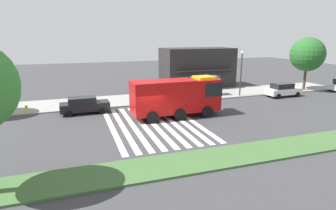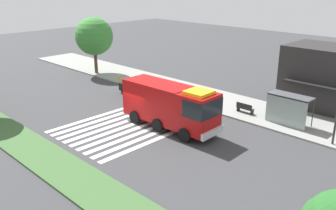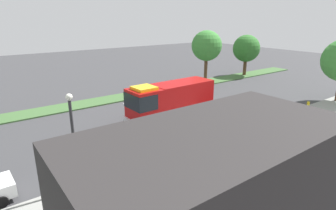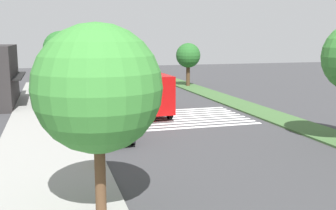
{
  "view_description": "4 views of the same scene",
  "coord_description": "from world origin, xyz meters",
  "px_view_note": "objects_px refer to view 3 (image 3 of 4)",
  "views": [
    {
      "loc": [
        -6.34,
        -22.88,
        7.67
      ],
      "look_at": [
        2.21,
        1.95,
        1.1
      ],
      "focal_mm": 30.13,
      "sensor_mm": 36.0,
      "label": 1
    },
    {
      "loc": [
        22.1,
        -18.35,
        11.58
      ],
      "look_at": [
        2.41,
        1.81,
        1.78
      ],
      "focal_mm": 39.1,
      "sensor_mm": 36.0,
      "label": 2
    },
    {
      "loc": [
        17.76,
        21.33,
        9.41
      ],
      "look_at": [
        2.66,
        0.71,
        1.33
      ],
      "focal_mm": 30.06,
      "sensor_mm": 36.0,
      "label": 3
    },
    {
      "loc": [
        -30.51,
        9.42,
        6.59
      ],
      "look_at": [
        0.26,
        0.28,
        1.12
      ],
      "focal_mm": 42.91,
      "sensor_mm": 36.0,
      "label": 4
    }
  ],
  "objects_px": {
    "median_tree_far_west": "(246,49)",
    "fire_truck": "(169,100)",
    "median_tree_west": "(207,46)",
    "bus_stop_shelter": "(153,148)",
    "street_lamp": "(73,135)",
    "bench_near_shelter": "(201,150)",
    "fire_hydrant": "(308,105)",
    "parked_car_west": "(263,107)"
  },
  "relations": [
    {
      "from": "fire_truck",
      "to": "parked_car_west",
      "type": "distance_m",
      "value": 9.54
    },
    {
      "from": "bus_stop_shelter",
      "to": "median_tree_west",
      "type": "distance_m",
      "value": 26.58
    },
    {
      "from": "fire_truck",
      "to": "median_tree_west",
      "type": "bearing_deg",
      "value": -146.38
    },
    {
      "from": "bench_near_shelter",
      "to": "fire_truck",
      "type": "bearing_deg",
      "value": -108.74
    },
    {
      "from": "median_tree_west",
      "to": "fire_hydrant",
      "type": "xyz_separation_m",
      "value": [
        -0.08,
        15.58,
        -4.88
      ]
    },
    {
      "from": "median_tree_far_west",
      "to": "median_tree_west",
      "type": "xyz_separation_m",
      "value": [
        8.84,
        0.0,
        0.93
      ]
    },
    {
      "from": "fire_truck",
      "to": "bench_near_shelter",
      "type": "distance_m",
      "value": 7.49
    },
    {
      "from": "parked_car_west",
      "to": "median_tree_far_west",
      "type": "height_order",
      "value": "median_tree_far_west"
    },
    {
      "from": "bus_stop_shelter",
      "to": "street_lamp",
      "type": "height_order",
      "value": "street_lamp"
    },
    {
      "from": "bus_stop_shelter",
      "to": "median_tree_west",
      "type": "height_order",
      "value": "median_tree_west"
    },
    {
      "from": "median_tree_west",
      "to": "fire_truck",
      "type": "bearing_deg",
      "value": 35.15
    },
    {
      "from": "bench_near_shelter",
      "to": "parked_car_west",
      "type": "bearing_deg",
      "value": -165.15
    },
    {
      "from": "fire_hydrant",
      "to": "parked_car_west",
      "type": "bearing_deg",
      "value": -17.28
    },
    {
      "from": "bus_stop_shelter",
      "to": "median_tree_far_west",
      "type": "xyz_separation_m",
      "value": [
        -29.14,
        -16.8,
        2.55
      ]
    },
    {
      "from": "bench_near_shelter",
      "to": "median_tree_west",
      "type": "height_order",
      "value": "median_tree_west"
    },
    {
      "from": "fire_hydrant",
      "to": "median_tree_west",
      "type": "bearing_deg",
      "value": -89.71
    },
    {
      "from": "parked_car_west",
      "to": "median_tree_far_west",
      "type": "relative_size",
      "value": 0.74
    },
    {
      "from": "parked_car_west",
      "to": "bench_near_shelter",
      "type": "relative_size",
      "value": 2.99
    },
    {
      "from": "bus_stop_shelter",
      "to": "median_tree_far_west",
      "type": "relative_size",
      "value": 0.54
    },
    {
      "from": "fire_truck",
      "to": "parked_car_west",
      "type": "height_order",
      "value": "fire_truck"
    },
    {
      "from": "street_lamp",
      "to": "bench_near_shelter",
      "type": "bearing_deg",
      "value": 172.44
    },
    {
      "from": "fire_hydrant",
      "to": "street_lamp",
      "type": "bearing_deg",
      "value": 0.23
    },
    {
      "from": "bus_stop_shelter",
      "to": "median_tree_far_west",
      "type": "distance_m",
      "value": 33.73
    },
    {
      "from": "street_lamp",
      "to": "fire_hydrant",
      "type": "xyz_separation_m",
      "value": [
        -24.6,
        -0.1,
        -2.97
      ]
    },
    {
      "from": "median_tree_west",
      "to": "bus_stop_shelter",
      "type": "bearing_deg",
      "value": 39.62
    },
    {
      "from": "fire_truck",
      "to": "median_tree_west",
      "type": "xyz_separation_m",
      "value": [
        -13.94,
        -9.81,
        3.3
      ]
    },
    {
      "from": "fire_truck",
      "to": "parked_car_west",
      "type": "relative_size",
      "value": 1.82
    },
    {
      "from": "bus_stop_shelter",
      "to": "bench_near_shelter",
      "type": "relative_size",
      "value": 2.19
    },
    {
      "from": "bench_near_shelter",
      "to": "median_tree_west",
      "type": "relative_size",
      "value": 0.22
    },
    {
      "from": "bench_near_shelter",
      "to": "fire_hydrant",
      "type": "distance_m",
      "value": 16.42
    },
    {
      "from": "bus_stop_shelter",
      "to": "bench_near_shelter",
      "type": "distance_m",
      "value": 4.2
    },
    {
      "from": "parked_car_west",
      "to": "bus_stop_shelter",
      "type": "relative_size",
      "value": 1.37
    },
    {
      "from": "bus_stop_shelter",
      "to": "parked_car_west",
      "type": "bearing_deg",
      "value": -168.88
    },
    {
      "from": "parked_car_west",
      "to": "street_lamp",
      "type": "bearing_deg",
      "value": 4.08
    },
    {
      "from": "fire_truck",
      "to": "median_tree_far_west",
      "type": "xyz_separation_m",
      "value": [
        -22.78,
        -9.81,
        2.37
      ]
    },
    {
      "from": "bus_stop_shelter",
      "to": "bench_near_shelter",
      "type": "bearing_deg",
      "value": -179.48
    },
    {
      "from": "median_tree_far_west",
      "to": "median_tree_west",
      "type": "height_order",
      "value": "median_tree_west"
    },
    {
      "from": "median_tree_far_west",
      "to": "fire_truck",
      "type": "bearing_deg",
      "value": 23.3
    },
    {
      "from": "median_tree_west",
      "to": "parked_car_west",
      "type": "bearing_deg",
      "value": 68.77
    },
    {
      "from": "street_lamp",
      "to": "fire_truck",
      "type": "bearing_deg",
      "value": -151.01
    },
    {
      "from": "bench_near_shelter",
      "to": "street_lamp",
      "type": "relative_size",
      "value": 0.29
    },
    {
      "from": "fire_truck",
      "to": "median_tree_far_west",
      "type": "height_order",
      "value": "median_tree_far_west"
    }
  ]
}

